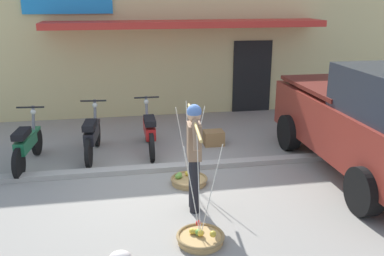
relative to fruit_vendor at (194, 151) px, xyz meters
The scene contains 11 objects.
ground_plane 1.38m from the fruit_vendor, 109.00° to the left, with size 90.00×90.00×0.00m, color gray.
sidewalk_curb 1.90m from the fruit_vendor, 101.07° to the left, with size 20.00×0.24×0.10m, color #AEA89C.
fruit_vendor is the anchor object (origin of this frame).
fruit_basket_left_side 1.31m from the fruit_vendor, 85.31° to the left, with size 0.66×0.66×1.45m.
fruit_basket_right_side 1.30m from the fruit_vendor, 95.09° to the right, with size 0.66×0.66×1.45m.
motorcycle_nearest_shop 3.70m from the fruit_vendor, 141.41° to the left, with size 0.54×1.82×1.09m.
motorcycle_second_in_row 3.13m from the fruit_vendor, 122.16° to the left, with size 0.54×1.82×1.09m.
motorcycle_third_in_row 2.81m from the fruit_vendor, 99.74° to the left, with size 0.54×1.82×1.09m.
parked_truck 3.53m from the fruit_vendor, 11.65° to the left, with size 2.17×4.73×2.10m.
storefront_building 8.15m from the fruit_vendor, 84.79° to the left, with size 13.00×6.00×4.20m.
wooden_crate 3.14m from the fruit_vendor, 71.28° to the left, with size 0.44×0.36×0.32m, color olive.
Camera 1 is at (-0.78, -6.84, 3.23)m, focal length 39.94 mm.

